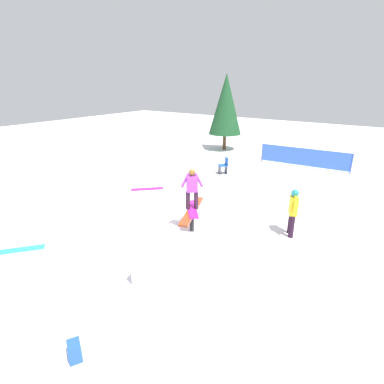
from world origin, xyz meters
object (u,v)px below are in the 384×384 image
Objects in this scene: loose_snowboard_cyan at (19,250)px; loose_snowboard_white at (79,206)px; backpack_on_snow at (75,351)px; main_rider_on_rail at (192,190)px; loose_snowboard_magenta at (147,189)px; bystander_yellow at (293,210)px; folding_chair at (224,166)px; pine_tree_near at (226,104)px; rail_feature at (192,213)px.

loose_snowboard_cyan is 3.30m from loose_snowboard_white.
main_rider_on_rail is at bearing 129.92° from backpack_on_snow.
loose_snowboard_white is (3.02, 1.34, 0.00)m from loose_snowboard_cyan.
backpack_on_snow reaches higher than loose_snowboard_magenta.
main_rider_on_rail is at bearing 177.19° from loose_snowboard_cyan.
bystander_yellow is 6.90m from folding_chair.
main_rider_on_rail is 5.13m from loose_snowboard_white.
bystander_yellow is 6.80m from loose_snowboard_magenta.
pine_tree_near reaches higher than loose_snowboard_cyan.
pine_tree_near is (9.94, 7.80, 2.24)m from bystander_yellow.
bystander_yellow reaches higher than loose_snowboard_magenta.
rail_feature is 1.58× the size of loose_snowboard_white.
loose_snowboard_white is 3.13m from loose_snowboard_magenta.
main_rider_on_rail is at bearing -156.32° from pine_tree_near.
loose_snowboard_magenta is (2.17, 3.95, -1.43)m from main_rider_on_rail.
loose_snowboard_cyan is (-3.84, 3.51, -0.64)m from rail_feature.
bystander_yellow is at bearing 104.29° from backpack_on_snow.
loose_snowboard_white is 1.57× the size of folding_chair.
loose_snowboard_cyan is at bearing -174.32° from pine_tree_near.
backpack_on_snow is at bearing -160.09° from pine_tree_near.
loose_snowboard_cyan is 1.55× the size of folding_chair.
pine_tree_near is at bearing 161.44° from folding_chair.
bystander_yellow is at bearing -0.19° from folding_chair.
main_rider_on_rail reaches higher than loose_snowboard_white.
main_rider_on_rail reaches higher than loose_snowboard_magenta.
pine_tree_near reaches higher than bystander_yellow.
pine_tree_near is at bearing -34.14° from loose_snowboard_white.
loose_snowboard_magenta is (3.00, -0.90, 0.00)m from loose_snowboard_white.
rail_feature is 12.78m from pine_tree_near.
pine_tree_near reaches higher than main_rider_on_rail.
rail_feature is at bearing 0.00° from main_rider_on_rail.
pine_tree_near is at bearing 52.90° from loose_snowboard_magenta.
main_rider_on_rail is at bearing -115.35° from loose_snowboard_white.
loose_snowboard_cyan is 10.20m from folding_chair.
backpack_on_snow is at bearing 140.35° from bystander_yellow.
rail_feature is at bearing 129.92° from backpack_on_snow.
loose_snowboard_white is (-2.37, 7.61, -0.86)m from bystander_yellow.
backpack_on_snow is (-1.33, -4.51, 0.16)m from loose_snowboard_cyan.
loose_snowboard_white is at bearing 82.35° from bystander_yellow.
backpack_on_snow is at bearing 170.33° from rail_feature.
main_rider_on_rail is at bearing 94.30° from bystander_yellow.
bystander_yellow is (1.54, -2.76, 0.22)m from rail_feature.
folding_chair reaches higher than loose_snowboard_cyan.
bystander_yellow is at bearing 170.28° from loose_snowboard_cyan.
backpack_on_snow is at bearing -99.76° from loose_snowboard_magenta.
backpack_on_snow is (-6.71, 1.76, -0.70)m from bystander_yellow.
pine_tree_near is (11.48, 5.04, 1.67)m from main_rider_on_rail.
pine_tree_near is (15.32, 1.52, 3.10)m from loose_snowboard_cyan.
loose_snowboard_cyan is 0.27× the size of pine_tree_near.
folding_chair is at bearing -147.55° from loose_snowboard_cyan.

